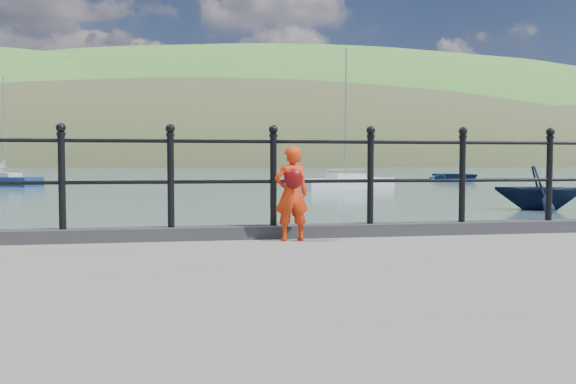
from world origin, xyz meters
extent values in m
plane|color=#2D4251|center=(0.00, 0.00, 0.00)|extent=(600.00, 600.00, 0.00)
cube|color=#28282B|center=(0.00, -0.15, 1.07)|extent=(60.00, 0.30, 0.15)
cylinder|color=black|center=(0.00, -0.15, 1.67)|extent=(18.00, 0.04, 0.04)
cylinder|color=black|center=(0.00, -0.15, 2.15)|extent=(18.00, 0.04, 0.04)
cylinder|color=black|center=(-1.80, -0.15, 1.67)|extent=(0.08, 0.08, 1.05)
sphere|color=black|center=(-1.80, -0.15, 2.29)|extent=(0.11, 0.11, 0.11)
cylinder|color=black|center=(-0.60, -0.15, 1.67)|extent=(0.08, 0.08, 1.05)
sphere|color=black|center=(-0.60, -0.15, 2.29)|extent=(0.11, 0.11, 0.11)
cylinder|color=black|center=(0.60, -0.15, 1.67)|extent=(0.08, 0.08, 1.05)
sphere|color=black|center=(0.60, -0.15, 2.29)|extent=(0.11, 0.11, 0.11)
cylinder|color=black|center=(1.80, -0.15, 1.67)|extent=(0.08, 0.08, 1.05)
sphere|color=black|center=(1.80, -0.15, 2.29)|extent=(0.11, 0.11, 0.11)
cylinder|color=black|center=(3.00, -0.15, 1.67)|extent=(0.08, 0.08, 1.05)
sphere|color=black|center=(3.00, -0.15, 2.29)|extent=(0.11, 0.11, 0.11)
cylinder|color=black|center=(4.20, -0.15, 1.67)|extent=(0.08, 0.08, 1.05)
sphere|color=black|center=(4.20, -0.15, 2.29)|extent=(0.11, 0.11, 0.11)
ellipsoid|color=#333A21|center=(20.00, 195.00, -15.40)|extent=(400.00, 100.00, 88.00)
ellipsoid|color=#387026|center=(60.00, 255.00, -27.30)|extent=(600.00, 180.00, 156.00)
cube|color=silver|center=(-35.00, 181.00, 3.00)|extent=(9.00, 6.00, 6.00)
cube|color=#4C4744|center=(-35.00, 181.00, 7.00)|extent=(9.50, 6.50, 2.00)
cube|color=silver|center=(-12.00, 181.00, 3.00)|extent=(9.00, 6.00, 6.00)
cube|color=#4C4744|center=(-12.00, 181.00, 7.00)|extent=(9.50, 6.50, 2.00)
cube|color=silver|center=(18.00, 181.00, 3.00)|extent=(9.00, 6.00, 6.00)
cube|color=#4C4744|center=(18.00, 181.00, 7.00)|extent=(9.50, 6.50, 2.00)
cube|color=silver|center=(45.00, 181.00, 3.00)|extent=(9.00, 6.00, 6.00)
cube|color=#4C4744|center=(45.00, 181.00, 7.00)|extent=(9.50, 6.50, 2.00)
imported|color=red|center=(0.77, -0.44, 1.54)|extent=(0.42, 0.30, 1.09)
ellipsoid|color=#BB070A|center=(0.77, -0.57, 1.72)|extent=(0.22, 0.11, 0.23)
imported|color=navy|center=(24.33, 45.07, 0.53)|extent=(5.13, 6.04, 1.06)
imported|color=black|center=(13.07, 14.12, 0.86)|extent=(4.12, 3.89, 1.71)
cube|color=beige|center=(10.35, 32.36, 0.25)|extent=(7.27, 4.65, 0.90)
cube|color=beige|center=(10.35, 32.36, 0.75)|extent=(2.82, 2.25, 0.50)
cylinder|color=#A5A5A8|center=(10.35, 32.36, 5.05)|extent=(0.10, 0.10, 8.71)
cylinder|color=#A5A5A8|center=(10.35, 32.36, 1.30)|extent=(2.94, 1.34, 0.06)
cube|color=navy|center=(-13.30, 40.36, 0.25)|extent=(5.72, 4.63, 0.90)
cube|color=beige|center=(-13.30, 40.36, 0.75)|extent=(2.35, 2.15, 0.50)
cylinder|color=#A5A5A8|center=(-13.30, 40.36, 4.38)|extent=(0.10, 0.10, 7.35)
cylinder|color=#A5A5A8|center=(-13.30, 40.36, 1.30)|extent=(2.16, 1.45, 0.06)
camera|label=1|loc=(-0.46, -7.31, 1.93)|focal=38.00mm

